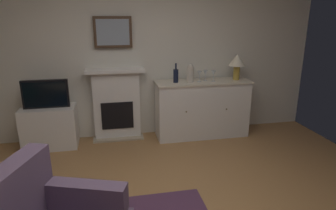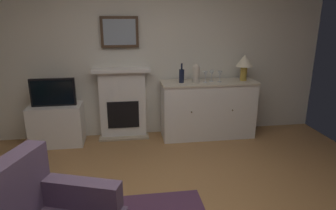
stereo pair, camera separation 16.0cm
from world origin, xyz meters
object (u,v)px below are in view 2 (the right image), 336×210
object	(u,v)px
wine_glass_right	(220,74)
table_lamp	(244,62)
wine_bottle	(182,76)
wine_glass_left	(206,74)
framed_picture	(120,32)
vase_decorative	(196,73)
wine_glass_center	(212,74)
fireplace_unit	(123,103)
sideboard_cabinet	(208,109)
tv_set	(53,92)
tv_cabinet	(57,125)

from	to	relation	value
wine_glass_right	table_lamp	bearing A→B (deg)	8.11
wine_bottle	wine_glass_left	xyz separation A→B (m)	(0.36, -0.03, 0.01)
framed_picture	vase_decorative	bearing A→B (deg)	-13.89
vase_decorative	wine_glass_right	bearing A→B (deg)	-1.04
framed_picture	wine_glass_center	size ratio (longest dim) A/B	3.33
fireplace_unit	vase_decorative	world-z (taller)	vase_decorative
sideboard_cabinet	tv_set	xyz separation A→B (m)	(-2.29, -0.01, 0.36)
wine_bottle	wine_glass_left	bearing A→B (deg)	-4.63
table_lamp	fireplace_unit	bearing A→B (deg)	174.56
sideboard_cabinet	table_lamp	bearing A→B (deg)	0.00
table_lamp	tv_set	size ratio (longest dim) A/B	0.65
fireplace_unit	table_lamp	size ratio (longest dim) A/B	2.75
wine_glass_center	wine_glass_right	world-z (taller)	same
fireplace_unit	table_lamp	distance (m)	1.97
sideboard_cabinet	wine_glass_left	distance (m)	0.57
sideboard_cabinet	wine_glass_left	bearing A→B (deg)	-147.27
fireplace_unit	wine_glass_left	distance (m)	1.35
tv_cabinet	wine_glass_left	bearing A→B (deg)	-1.58
wine_glass_center	tv_set	bearing A→B (deg)	-179.74
wine_glass_center	tv_cabinet	bearing A→B (deg)	179.69
sideboard_cabinet	vase_decorative	world-z (taller)	vase_decorative
wine_glass_center	framed_picture	bearing A→B (deg)	170.78
fireplace_unit	tv_cabinet	distance (m)	1.02
fireplace_unit	vase_decorative	xyz separation A→B (m)	(1.10, -0.23, 0.48)
vase_decorative	tv_set	xyz separation A→B (m)	(-2.08, 0.04, -0.22)
table_lamp	wine_bottle	bearing A→B (deg)	-179.00
wine_glass_left	wine_glass_right	xyz separation A→B (m)	(0.22, -0.01, 0.00)
table_lamp	tv_cabinet	size ratio (longest dim) A/B	0.53
sideboard_cabinet	tv_set	bearing A→B (deg)	-179.80
wine_glass_right	vase_decorative	size ratio (longest dim) A/B	0.59
wine_glass_center	wine_glass_left	bearing A→B (deg)	-156.20
wine_glass_left	wine_glass_center	xyz separation A→B (m)	(0.11, 0.05, 0.00)
wine_bottle	vase_decorative	distance (m)	0.22
table_lamp	wine_glass_center	xyz separation A→B (m)	(-0.51, 0.00, -0.16)
wine_glass_left	vase_decorative	bearing A→B (deg)	-178.45
table_lamp	wine_glass_left	world-z (taller)	table_lamp
framed_picture	table_lamp	bearing A→B (deg)	-6.81
framed_picture	wine_glass_right	bearing A→B (deg)	-10.78
wine_bottle	wine_glass_left	size ratio (longest dim) A/B	1.76
wine_glass_center	tv_set	xyz separation A→B (m)	(-2.33, -0.01, -0.21)
framed_picture	wine_glass_right	world-z (taller)	framed_picture
fireplace_unit	sideboard_cabinet	world-z (taller)	fireplace_unit
table_lamp	wine_glass_left	xyz separation A→B (m)	(-0.62, -0.05, -0.16)
wine_bottle	tv_set	bearing A→B (deg)	179.73
framed_picture	sideboard_cabinet	size ratio (longest dim) A/B	0.38
fireplace_unit	sideboard_cabinet	bearing A→B (deg)	-7.66
wine_glass_left	tv_cabinet	distance (m)	2.33
sideboard_cabinet	wine_glass_right	bearing A→B (deg)	-20.88
vase_decorative	tv_set	distance (m)	2.09
sideboard_cabinet	wine_glass_left	world-z (taller)	wine_glass_left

